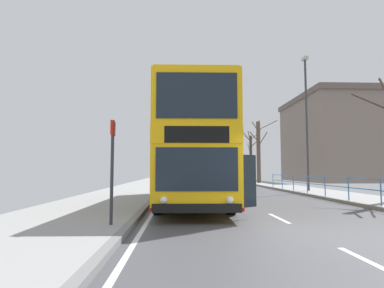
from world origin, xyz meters
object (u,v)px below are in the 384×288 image
(double_decker_bus_main, at_px, (192,150))
(bus_stop_sign_near, at_px, (112,160))
(background_building_00, at_px, (331,139))
(street_lamp_far_side, at_px, (306,113))
(bare_tree_far_00, at_px, (251,156))
(bare_tree_far_01, at_px, (259,150))

(double_decker_bus_main, height_order, bus_stop_sign_near, double_decker_bus_main)
(double_decker_bus_main, bearing_deg, bus_stop_sign_near, -110.73)
(background_building_00, bearing_deg, double_decker_bus_main, -124.92)
(street_lamp_far_side, relative_size, background_building_00, 0.59)
(bus_stop_sign_near, height_order, background_building_00, background_building_00)
(bus_stop_sign_near, bearing_deg, street_lamp_far_side, 51.66)
(bare_tree_far_00, bearing_deg, street_lamp_far_side, -92.78)
(bare_tree_far_00, bearing_deg, bare_tree_far_01, -96.71)
(bare_tree_far_00, bearing_deg, bus_stop_sign_near, -108.02)
(bus_stop_sign_near, height_order, street_lamp_far_side, street_lamp_far_side)
(bare_tree_far_00, xyz_separation_m, bare_tree_far_01, (-0.94, -7.97, 0.35))
(double_decker_bus_main, distance_m, bare_tree_far_01, 21.85)
(bare_tree_far_01, height_order, background_building_00, background_building_00)
(bus_stop_sign_near, bearing_deg, bare_tree_far_01, 68.76)
(bus_stop_sign_near, bearing_deg, double_decker_bus_main, 69.27)
(street_lamp_far_side, distance_m, bare_tree_far_01, 13.55)
(street_lamp_far_side, xyz_separation_m, bare_tree_far_01, (0.10, 13.46, -1.58))
(bus_stop_sign_near, distance_m, background_building_00, 41.15)
(bus_stop_sign_near, relative_size, bare_tree_far_01, 0.37)
(double_decker_bus_main, distance_m, bus_stop_sign_near, 6.33)
(bare_tree_far_00, xyz_separation_m, background_building_00, (11.04, 0.27, 2.40))
(background_building_00, bearing_deg, street_lamp_far_side, -119.11)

